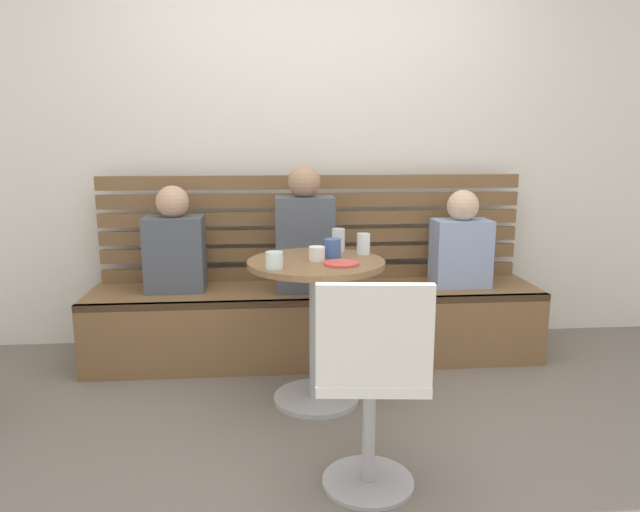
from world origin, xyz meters
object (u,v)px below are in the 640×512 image
object	(u,v)px
person_adult	(304,236)
cup_glass_tall	(338,240)
plate_small	(341,263)
cup_glass_short	(274,260)
cup_mug_blue	(332,248)
white_chair	(371,379)
cafe_table	(316,303)
person_child_middle	(461,244)
cup_ceramic_white	(317,254)
cup_water_clear	(363,244)
booth_bench	(316,323)
person_child_left	(175,245)

from	to	relation	value
person_adult	cup_glass_tall	xyz separation A→B (m)	(0.16, -0.33, 0.03)
plate_small	cup_glass_short	bearing A→B (deg)	-169.30
cup_mug_blue	white_chair	bearing A→B (deg)	-86.80
white_chair	cup_glass_short	bearing A→B (deg)	118.14
cafe_table	person_adult	bearing A→B (deg)	92.37
person_adult	plate_small	xyz separation A→B (m)	(0.13, -0.67, -0.03)
cup_glass_short	person_adult	bearing A→B (deg)	75.92
person_child_middle	cup_ceramic_white	size ratio (longest dim) A/B	7.36
person_child_middle	cup_water_clear	distance (m)	0.83
person_adult	cup_water_clear	world-z (taller)	person_adult
cup_glass_short	white_chair	bearing A→B (deg)	-61.86
booth_bench	person_child_middle	size ratio (longest dim) A/B	4.59
person_adult	cup_water_clear	xyz separation A→B (m)	(0.28, -0.44, 0.02)
cup_water_clear	booth_bench	bearing A→B (deg)	113.93
white_chair	cup_ceramic_white	xyz separation A→B (m)	(-0.13, 0.80, 0.31)
booth_bench	white_chair	xyz separation A→B (m)	(0.09, -1.41, 0.24)
person_child_left	cup_glass_tall	world-z (taller)	person_child_left
white_chair	cup_water_clear	size ratio (longest dim) A/B	7.73
white_chair	person_child_middle	world-z (taller)	person_child_middle
booth_bench	cup_mug_blue	size ratio (longest dim) A/B	28.42
cup_water_clear	plate_small	size ratio (longest dim) A/B	0.65
cup_ceramic_white	cup_glass_short	size ratio (longest dim) A/B	1.00
cup_mug_blue	cup_water_clear	bearing A→B (deg)	21.37
booth_bench	person_child_left	xyz separation A→B (m)	(-0.83, 0.03, 0.49)
booth_bench	cup_ceramic_white	distance (m)	0.82
cup_water_clear	white_chair	bearing A→B (deg)	-97.28
booth_bench	cup_water_clear	bearing A→B (deg)	-66.07
person_adult	cup_glass_tall	size ratio (longest dim) A/B	6.17
booth_bench	cup_ceramic_white	bearing A→B (deg)	-94.25
cup_glass_tall	cup_water_clear	world-z (taller)	cup_glass_tall
cup_mug_blue	plate_small	xyz separation A→B (m)	(0.02, -0.17, -0.04)
booth_bench	cup_ceramic_white	size ratio (longest dim) A/B	33.75
white_chair	cup_ceramic_white	world-z (taller)	white_chair
person_child_left	plate_small	distance (m)	1.16
cup_glass_short	booth_bench	bearing A→B (deg)	71.59
person_child_left	person_child_middle	bearing A→B (deg)	-1.00
person_child_left	cup_glass_short	bearing A→B (deg)	-54.04
cafe_table	person_child_middle	size ratio (longest dim) A/B	1.26
cup_glass_tall	booth_bench	bearing A→B (deg)	104.07
cup_glass_tall	cup_glass_short	distance (m)	0.53
person_adult	booth_bench	bearing A→B (deg)	24.40
cup_mug_blue	cup_ceramic_white	size ratio (longest dim) A/B	1.19
cup_glass_tall	plate_small	world-z (taller)	cup_glass_tall
cafe_table	cup_glass_tall	size ratio (longest dim) A/B	6.17
person_adult	cup_glass_short	xyz separation A→B (m)	(-0.18, -0.73, 0.01)
cup_ceramic_white	cup_glass_short	xyz separation A→B (m)	(-0.21, -0.16, 0.01)
white_chair	cup_glass_tall	distance (m)	1.10
cup_glass_short	cafe_table	bearing A→B (deg)	39.88
cup_ceramic_white	plate_small	xyz separation A→B (m)	(0.11, -0.10, -0.03)
person_child_left	cup_glass_short	world-z (taller)	person_child_left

